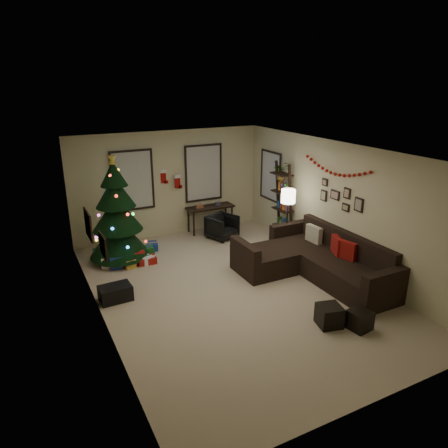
{
  "coord_description": "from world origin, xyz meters",
  "views": [
    {
      "loc": [
        -3.5,
        -6.46,
        3.92
      ],
      "look_at": [
        0.1,
        0.6,
        1.15
      ],
      "focal_mm": 33.63,
      "sensor_mm": 36.0,
      "label": 1
    }
  ],
  "objects_px": {
    "desk": "(210,209)",
    "bookshelf": "(283,204)",
    "sofa": "(315,262)",
    "desk_chair": "(222,227)",
    "christmas_tree": "(117,217)"
  },
  "relations": [
    {
      "from": "desk",
      "to": "bookshelf",
      "type": "distance_m",
      "value": 2.02
    },
    {
      "from": "desk",
      "to": "bookshelf",
      "type": "bearing_deg",
      "value": -50.03
    },
    {
      "from": "desk_chair",
      "to": "christmas_tree",
      "type": "bearing_deg",
      "value": 162.4
    },
    {
      "from": "sofa",
      "to": "bookshelf",
      "type": "relative_size",
      "value": 1.52
    },
    {
      "from": "desk_chair",
      "to": "bookshelf",
      "type": "height_order",
      "value": "bookshelf"
    },
    {
      "from": "sofa",
      "to": "desk",
      "type": "distance_m",
      "value": 3.54
    },
    {
      "from": "desk_chair",
      "to": "bookshelf",
      "type": "bearing_deg",
      "value": -56.35
    },
    {
      "from": "sofa",
      "to": "bookshelf",
      "type": "xyz_separation_m",
      "value": [
        0.5,
        1.92,
        0.67
      ]
    },
    {
      "from": "bookshelf",
      "to": "desk_chair",
      "type": "bearing_deg",
      "value": 145.02
    },
    {
      "from": "sofa",
      "to": "bookshelf",
      "type": "distance_m",
      "value": 2.09
    },
    {
      "from": "desk",
      "to": "desk_chair",
      "type": "distance_m",
      "value": 0.71
    },
    {
      "from": "christmas_tree",
      "to": "bookshelf",
      "type": "bearing_deg",
      "value": -10.09
    },
    {
      "from": "desk",
      "to": "desk_chair",
      "type": "relative_size",
      "value": 2.05
    },
    {
      "from": "desk_chair",
      "to": "desk",
      "type": "bearing_deg",
      "value": 71.06
    },
    {
      "from": "christmas_tree",
      "to": "bookshelf",
      "type": "height_order",
      "value": "christmas_tree"
    }
  ]
}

